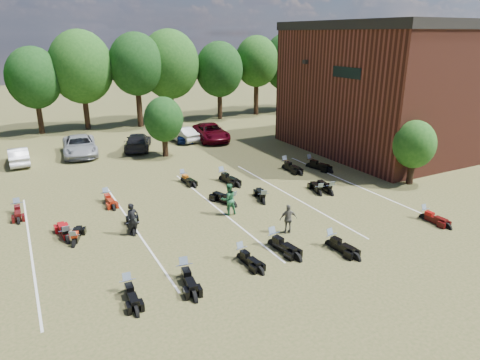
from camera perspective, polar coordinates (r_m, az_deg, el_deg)
ground at (r=24.05m, az=6.71°, el=-5.07°), size 160.00×160.00×0.00m
car_1 at (r=37.67m, az=-27.43°, el=2.87°), size 1.48×4.09×1.34m
car_2 at (r=38.48m, az=-20.59°, el=4.30°), size 3.20×5.97×1.60m
car_3 at (r=38.80m, az=-13.46°, el=5.01°), size 3.65×5.40×1.45m
car_4 at (r=41.15m, az=-7.43°, el=6.02°), size 2.56×4.00×1.27m
car_5 at (r=41.18m, az=-7.79°, el=6.07°), size 2.25×4.32×1.36m
car_6 at (r=41.24m, az=-3.89°, el=6.38°), size 3.38×5.95×1.57m
car_7 at (r=47.01m, az=7.67°, el=7.81°), size 3.99×5.79×1.56m
person_black at (r=22.35m, az=-14.13°, el=-5.11°), size 0.68×0.52×1.69m
person_green at (r=24.05m, az=-1.53°, el=-2.56°), size 0.93×0.74×1.84m
person_grey at (r=22.04m, az=6.47°, el=-5.16°), size 0.98×0.63×1.55m
motorcycle_0 at (r=18.09m, az=-14.64°, el=-14.32°), size 0.76×2.11×1.16m
motorcycle_1 at (r=18.60m, az=-7.38°, el=-12.79°), size 1.03×2.37×1.28m
motorcycle_2 at (r=21.02m, az=4.42°, el=-8.71°), size 1.05×2.42×1.31m
motorcycle_3 at (r=19.81m, az=0.14°, el=-10.48°), size 0.86×2.09×1.13m
motorcycle_4 at (r=21.38m, az=11.95°, el=-8.58°), size 0.93×2.25×1.22m
motorcycle_6 at (r=25.93m, az=23.29°, el=-4.74°), size 0.70×2.05×1.13m
motorcycle_7 at (r=22.96m, az=-22.01°, el=-7.63°), size 0.89×2.31×1.26m
motorcycle_8 at (r=22.47m, az=-21.20°, el=-8.12°), size 1.28×2.11×1.12m
motorcycle_9 at (r=22.77m, az=-13.94°, el=-6.96°), size 1.15×2.34×1.25m
motorcycle_10 at (r=25.95m, az=3.14°, el=-3.11°), size 1.37×2.32×1.23m
motorcycle_11 at (r=25.52m, az=-1.00°, el=-3.48°), size 1.43×2.48×1.32m
motorcycle_12 at (r=27.89m, az=11.97°, el=-1.91°), size 1.14×2.40×1.29m
motorcycle_13 at (r=27.70m, az=10.57°, el=-1.97°), size 1.23×2.16×1.15m
motorcycle_14 at (r=27.68m, az=-27.44°, el=-3.89°), size 0.72×2.17×1.21m
motorcycle_15 at (r=27.47m, az=-17.33°, el=-2.71°), size 0.78×2.14×1.18m
motorcycle_17 at (r=30.01m, az=-7.57°, el=-0.15°), size 0.92×2.15×1.16m
motorcycle_18 at (r=29.96m, az=-2.38°, el=-0.02°), size 1.16×2.52×1.35m
motorcycle_19 at (r=32.68m, az=6.01°, el=1.52°), size 0.89×2.47×1.36m
motorcycle_20 at (r=33.28m, az=9.28°, el=1.69°), size 1.42×2.62×1.39m
brick_building at (r=44.16m, az=24.60°, el=11.60°), size 25.40×15.20×10.70m
tree_line at (r=48.51m, az=-14.40°, el=14.34°), size 56.00×6.00×9.79m
young_tree_near_building at (r=30.76m, az=22.23°, el=4.41°), size 2.80×2.80×4.16m
young_tree_midfield at (r=35.74m, az=-10.15°, el=7.95°), size 3.20×3.20×4.70m
parking_lines at (r=25.06m, az=-2.88°, el=-3.92°), size 20.10×14.00×0.01m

